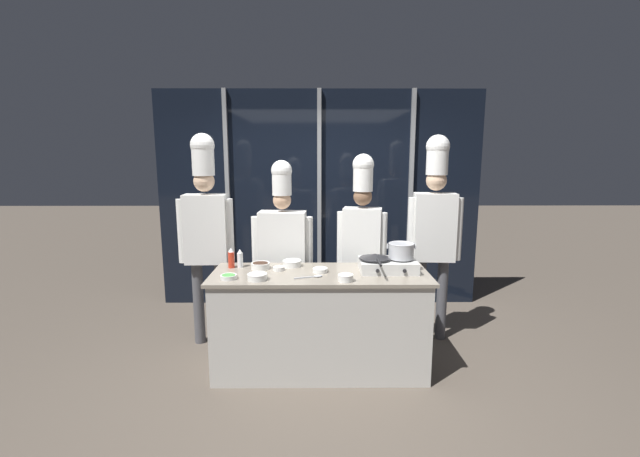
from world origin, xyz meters
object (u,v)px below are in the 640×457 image
at_px(prep_bowl_soy_glaze, 260,265).
at_px(chef_pastry, 434,222).
at_px(stock_pot, 401,250).
at_px(chef_line, 362,234).
at_px(portable_stove, 388,265).
at_px(serving_spoon_slotted, 314,276).
at_px(frying_pan, 375,256).
at_px(squeeze_bottle_clear, 240,259).
at_px(chef_head, 206,223).
at_px(prep_bowl_shrimp, 279,268).
at_px(prep_bowl_noodles, 346,277).
at_px(squeeze_bottle_chili, 231,258).
at_px(prep_bowl_rice, 292,263).
at_px(chef_sous, 283,243).
at_px(prep_bowl_onion, 257,276).
at_px(prep_bowl_scallions, 229,276).
at_px(prep_bowl_garlic, 320,270).

xyz_separation_m(prep_bowl_soy_glaze, chef_pastry, (1.70, 0.50, 0.32)).
distance_m(stock_pot, chef_line, 0.61).
bearing_deg(portable_stove, serving_spoon_slotted, -164.02).
xyz_separation_m(prep_bowl_soy_glaze, serving_spoon_slotted, (0.49, -0.27, -0.03)).
bearing_deg(frying_pan, squeeze_bottle_clear, 173.19).
distance_m(squeeze_bottle_clear, chef_head, 0.60).
height_order(prep_bowl_soy_glaze, prep_bowl_shrimp, prep_bowl_soy_glaze).
xyz_separation_m(frying_pan, serving_spoon_slotted, (-0.54, -0.18, -0.13)).
bearing_deg(prep_bowl_noodles, stock_pot, 30.36).
bearing_deg(prep_bowl_soy_glaze, chef_line, 24.55).
distance_m(stock_pot, squeeze_bottle_chili, 1.53).
bearing_deg(prep_bowl_noodles, prep_bowl_rice, 135.07).
bearing_deg(chef_sous, stock_pot, 157.78).
bearing_deg(prep_bowl_onion, portable_stove, 13.07).
distance_m(prep_bowl_rice, prep_bowl_onion, 0.50).
xyz_separation_m(prep_bowl_rice, prep_bowl_onion, (-0.26, -0.43, -0.00)).
xyz_separation_m(squeeze_bottle_clear, serving_spoon_slotted, (0.68, -0.33, -0.07)).
xyz_separation_m(squeeze_bottle_clear, prep_bowl_shrimp, (0.36, -0.11, -0.06)).
xyz_separation_m(frying_pan, squeeze_bottle_chili, (-1.30, 0.13, -0.05)).
height_order(stock_pot, serving_spoon_slotted, stock_pot).
bearing_deg(serving_spoon_slotted, prep_bowl_onion, -171.08).
height_order(squeeze_bottle_chili, prep_bowl_soy_glaze, squeeze_bottle_chili).
relative_size(prep_bowl_rice, chef_head, 0.08).
distance_m(squeeze_bottle_chili, serving_spoon_slotted, 0.82).
height_order(prep_bowl_shrimp, prep_bowl_noodles, prep_bowl_noodles).
relative_size(portable_stove, prep_bowl_shrimp, 4.70).
relative_size(stock_pot, prep_bowl_scallions, 1.82).
relative_size(prep_bowl_garlic, chef_head, 0.06).
height_order(portable_stove, prep_bowl_onion, portable_stove).
bearing_deg(frying_pan, squeeze_bottle_chili, 174.43).
distance_m(portable_stove, prep_bowl_noodles, 0.49).
bearing_deg(squeeze_bottle_chili, frying_pan, -5.57).
distance_m(portable_stove, prep_bowl_shrimp, 0.97).
relative_size(squeeze_bottle_clear, chef_head, 0.08).
relative_size(squeeze_bottle_chili, chef_line, 0.10).
bearing_deg(prep_bowl_shrimp, chef_head, 147.84).
bearing_deg(frying_pan, prep_bowl_scallions, -169.68).
bearing_deg(prep_bowl_soy_glaze, portable_stove, -4.40).
bearing_deg(prep_bowl_soy_glaze, frying_pan, -5.15).
distance_m(prep_bowl_shrimp, prep_bowl_onion, 0.33).
bearing_deg(chef_head, prep_bowl_rice, 156.85).
height_order(prep_bowl_soy_glaze, prep_bowl_scallions, prep_bowl_soy_glaze).
height_order(prep_bowl_rice, prep_bowl_scallions, prep_bowl_rice).
xyz_separation_m(squeeze_bottle_clear, prep_bowl_soy_glaze, (0.19, -0.05, -0.05)).
distance_m(stock_pot, chef_pastry, 0.76).
bearing_deg(chef_head, prep_bowl_scallions, 114.30).
distance_m(squeeze_bottle_clear, prep_bowl_soy_glaze, 0.21).
distance_m(squeeze_bottle_chili, prep_bowl_garlic, 0.83).
bearing_deg(chef_line, stock_pot, 130.34).
relative_size(portable_stove, prep_bowl_onion, 3.01).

